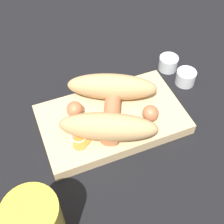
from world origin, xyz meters
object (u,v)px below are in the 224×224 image
Objects in this scene: food_tray at (112,119)px; condiment_cup_near at (185,78)px; bread_roll at (110,106)px; condiment_cup_far at (168,64)px; sausage at (112,111)px.

food_tray is 6.45× the size of condiment_cup_near.
bread_roll is 5.22× the size of condiment_cup_far.
condiment_cup_near is at bearing 12.65° from bread_roll.
condiment_cup_near is (0.18, 0.04, 0.00)m from food_tray.
sausage is 0.19m from condiment_cup_near.
bread_roll is 1.40× the size of sausage.
food_tray is 0.03m from sausage.
condiment_cup_far is at bearing 29.92° from sausage.
condiment_cup_far is (0.17, 0.10, -0.02)m from sausage.
condiment_cup_near reaches higher than food_tray.
sausage reaches higher than condiment_cup_near.
sausage is at bearing -150.08° from condiment_cup_far.
bread_roll reaches higher than condiment_cup_near.
sausage is (0.00, -0.00, -0.01)m from bread_roll.
sausage reaches higher than food_tray.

